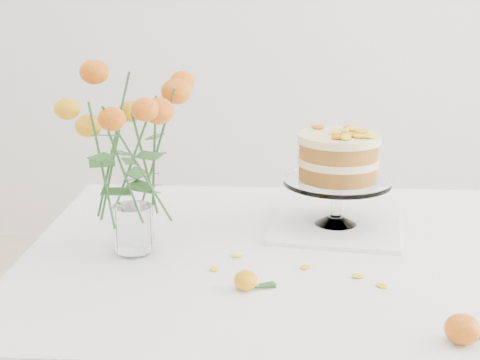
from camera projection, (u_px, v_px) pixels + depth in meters
The scene contains 11 objects.
table at pixel (358, 285), 1.45m from camera, with size 1.43×0.93×0.76m.
napkin at pixel (335, 225), 1.56m from camera, with size 0.29×0.29×0.01m, color white.
cake_stand at pixel (338, 162), 1.52m from camera, with size 0.25×0.25×0.22m.
rose_vase at pixel (129, 139), 1.34m from camera, with size 0.32×0.32×0.42m.
loose_rose_near at pixel (246, 280), 1.24m from camera, with size 0.08×0.04×0.04m.
loose_rose_far at pixel (462, 329), 1.05m from camera, with size 0.10×0.06×0.05m.
stray_petal_a at pixel (305, 267), 1.33m from camera, with size 0.03×0.02×0.00m, color yellow.
stray_petal_b at pixel (358, 276), 1.29m from camera, with size 0.03×0.02×0.00m, color yellow.
stray_petal_c at pixel (382, 286), 1.25m from camera, with size 0.03×0.02×0.00m, color yellow.
stray_petal_d at pixel (237, 256), 1.39m from camera, with size 0.03×0.02×0.00m, color yellow.
stray_petal_e at pixel (215, 269), 1.32m from camera, with size 0.03×0.02×0.00m, color yellow.
Camera 1 is at (-0.19, -1.34, 1.30)m, focal length 50.00 mm.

